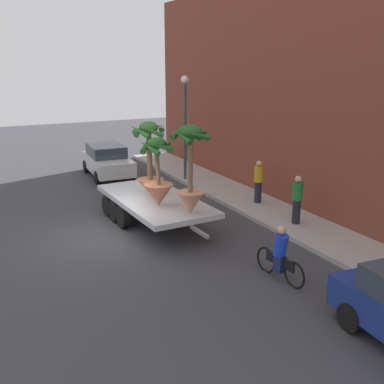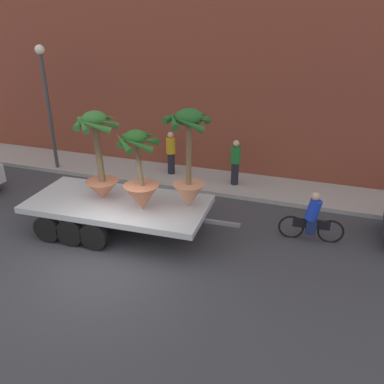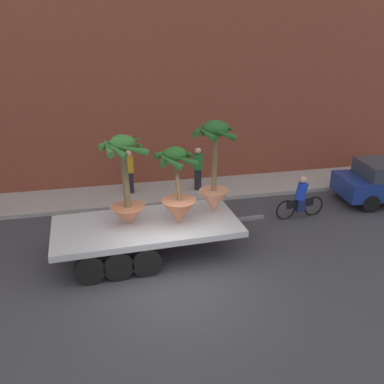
{
  "view_description": "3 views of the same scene",
  "coord_description": "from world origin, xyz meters",
  "px_view_note": "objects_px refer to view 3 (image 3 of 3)",
  "views": [
    {
      "loc": [
        13.84,
        -4.09,
        5.61
      ],
      "look_at": [
        0.79,
        2.51,
        1.43
      ],
      "focal_mm": 42.88,
      "sensor_mm": 36.0,
      "label": 1
    },
    {
      "loc": [
        4.9,
        -7.33,
        5.98
      ],
      "look_at": [
        1.75,
        1.79,
        1.58
      ],
      "focal_mm": 36.5,
      "sensor_mm": 36.0,
      "label": 2
    },
    {
      "loc": [
        -1.59,
        -9.07,
        6.34
      ],
      "look_at": [
        0.98,
        2.5,
        1.5
      ],
      "focal_mm": 39.06,
      "sensor_mm": 36.0,
      "label": 3
    }
  ],
  "objects_px": {
    "flatbed_trailer": "(139,231)",
    "pedestrian_far_left": "(198,168)",
    "potted_palm_middle": "(214,171)",
    "potted_palm_front": "(126,186)",
    "pedestrian_near_gate": "(129,171)",
    "potted_palm_rear": "(178,195)",
    "cyclist": "(301,199)"
  },
  "relations": [
    {
      "from": "flatbed_trailer",
      "to": "pedestrian_far_left",
      "type": "height_order",
      "value": "pedestrian_far_left"
    },
    {
      "from": "potted_palm_middle",
      "to": "potted_palm_front",
      "type": "distance_m",
      "value": 2.63
    },
    {
      "from": "flatbed_trailer",
      "to": "pedestrian_near_gate",
      "type": "distance_m",
      "value": 4.52
    },
    {
      "from": "potted_palm_rear",
      "to": "potted_palm_front",
      "type": "xyz_separation_m",
      "value": [
        -1.41,
        0.27,
        0.28
      ]
    },
    {
      "from": "flatbed_trailer",
      "to": "pedestrian_near_gate",
      "type": "xyz_separation_m",
      "value": [
        0.12,
        4.51,
        0.28
      ]
    },
    {
      "from": "flatbed_trailer",
      "to": "potted_palm_rear",
      "type": "xyz_separation_m",
      "value": [
        1.13,
        -0.21,
        1.12
      ]
    },
    {
      "from": "flatbed_trailer",
      "to": "pedestrian_near_gate",
      "type": "height_order",
      "value": "pedestrian_near_gate"
    },
    {
      "from": "potted_palm_rear",
      "to": "pedestrian_near_gate",
      "type": "xyz_separation_m",
      "value": [
        -1.02,
        4.72,
        -0.84
      ]
    },
    {
      "from": "pedestrian_near_gate",
      "to": "pedestrian_far_left",
      "type": "xyz_separation_m",
      "value": [
        2.65,
        -0.23,
        0.0
      ]
    },
    {
      "from": "flatbed_trailer",
      "to": "potted_palm_rear",
      "type": "distance_m",
      "value": 1.61
    },
    {
      "from": "potted_palm_middle",
      "to": "cyclist",
      "type": "bearing_deg",
      "value": 15.71
    },
    {
      "from": "potted_palm_rear",
      "to": "potted_palm_middle",
      "type": "relative_size",
      "value": 0.81
    },
    {
      "from": "potted_palm_middle",
      "to": "pedestrian_near_gate",
      "type": "height_order",
      "value": "potted_palm_middle"
    },
    {
      "from": "potted_palm_middle",
      "to": "potted_palm_front",
      "type": "xyz_separation_m",
      "value": [
        -2.6,
        -0.32,
        -0.12
      ]
    },
    {
      "from": "pedestrian_near_gate",
      "to": "pedestrian_far_left",
      "type": "bearing_deg",
      "value": -5.0
    },
    {
      "from": "pedestrian_near_gate",
      "to": "pedestrian_far_left",
      "type": "relative_size",
      "value": 1.0
    },
    {
      "from": "potted_palm_front",
      "to": "potted_palm_rear",
      "type": "bearing_deg",
      "value": -10.68
    },
    {
      "from": "pedestrian_far_left",
      "to": "potted_palm_front",
      "type": "bearing_deg",
      "value": -125.75
    },
    {
      "from": "cyclist",
      "to": "pedestrian_near_gate",
      "type": "bearing_deg",
      "value": 150.39
    },
    {
      "from": "potted_palm_middle",
      "to": "cyclist",
      "type": "height_order",
      "value": "potted_palm_middle"
    },
    {
      "from": "potted_palm_middle",
      "to": "cyclist",
      "type": "distance_m",
      "value": 3.87
    },
    {
      "from": "potted_palm_rear",
      "to": "pedestrian_far_left",
      "type": "xyz_separation_m",
      "value": [
        1.63,
        4.49,
        -0.84
      ]
    },
    {
      "from": "flatbed_trailer",
      "to": "cyclist",
      "type": "xyz_separation_m",
      "value": [
        5.72,
        1.33,
        -0.09
      ]
    },
    {
      "from": "pedestrian_near_gate",
      "to": "pedestrian_far_left",
      "type": "distance_m",
      "value": 2.66
    },
    {
      "from": "potted_palm_front",
      "to": "pedestrian_far_left",
      "type": "relative_size",
      "value": 1.53
    },
    {
      "from": "potted_palm_middle",
      "to": "pedestrian_near_gate",
      "type": "relative_size",
      "value": 1.64
    },
    {
      "from": "potted_palm_middle",
      "to": "pedestrian_near_gate",
      "type": "bearing_deg",
      "value": 118.17
    },
    {
      "from": "flatbed_trailer",
      "to": "pedestrian_near_gate",
      "type": "bearing_deg",
      "value": 88.53
    },
    {
      "from": "flatbed_trailer",
      "to": "potted_palm_rear",
      "type": "relative_size",
      "value": 2.78
    },
    {
      "from": "potted_palm_rear",
      "to": "cyclist",
      "type": "relative_size",
      "value": 1.24
    },
    {
      "from": "potted_palm_middle",
      "to": "potted_palm_front",
      "type": "bearing_deg",
      "value": -172.99
    },
    {
      "from": "potted_palm_front",
      "to": "flatbed_trailer",
      "type": "bearing_deg",
      "value": -11.22
    }
  ]
}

